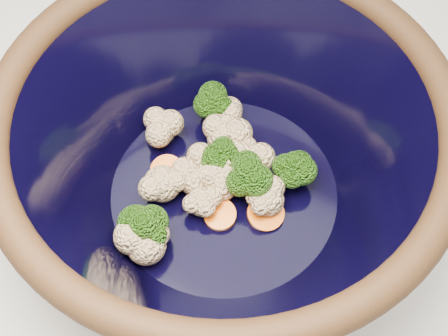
% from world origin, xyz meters
% --- Properties ---
extents(mixing_bowl, '(0.37, 0.37, 0.16)m').
position_xyz_m(mixing_bowl, '(-0.11, 0.07, 0.99)').
color(mixing_bowl, black).
rests_on(mixing_bowl, counter).
extents(vegetable_pile, '(0.16, 0.19, 0.05)m').
position_xyz_m(vegetable_pile, '(-0.12, 0.07, 0.96)').
color(vegetable_pile, '#608442').
rests_on(vegetable_pile, mixing_bowl).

